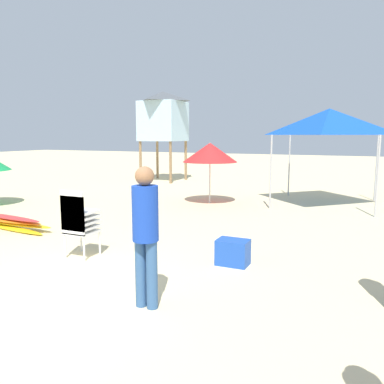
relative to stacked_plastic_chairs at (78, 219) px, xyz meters
The scene contains 8 objects.
ground 1.75m from the stacked_plastic_chairs, 72.55° to the right, with size 80.00×80.00×0.00m, color beige.
stacked_plastic_chairs is the anchor object (origin of this frame).
surfboard_pile 3.10m from the stacked_plastic_chairs, 161.15° to the left, with size 2.54×0.57×0.32m.
lifeguard_near_left 2.43m from the stacked_plastic_chairs, 29.57° to the right, with size 0.32×0.32×1.76m.
popup_canopy 8.25m from the stacked_plastic_chairs, 65.46° to the left, with size 2.83×2.83×2.92m.
lifeguard_tower 11.87m from the stacked_plastic_chairs, 111.53° to the left, with size 1.98×1.98×4.11m.
beach_umbrella_left 6.12m from the stacked_plastic_chairs, 89.95° to the left, with size 1.71×1.71×1.90m.
cooler_box 2.72m from the stacked_plastic_chairs, 16.76° to the left, with size 0.52×0.36×0.42m, color blue.
Camera 1 is at (4.03, -3.57, 2.12)m, focal length 36.15 mm.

